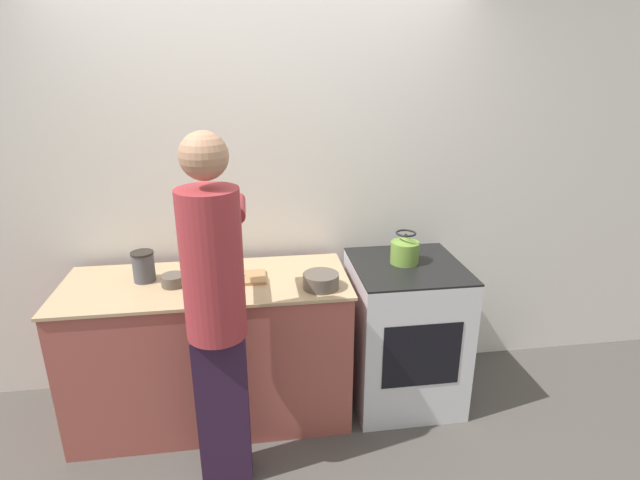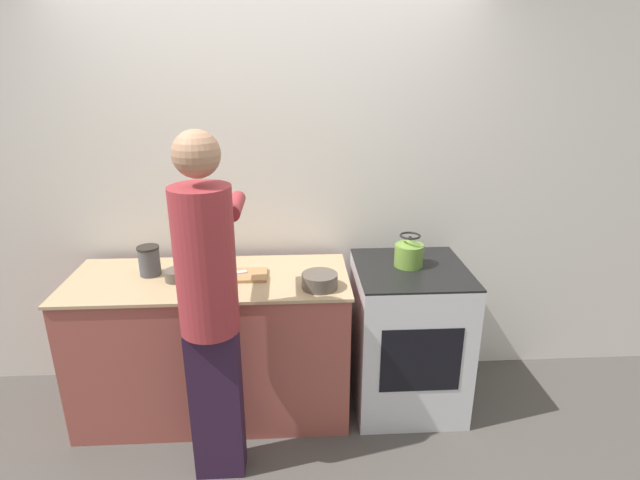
{
  "view_description": "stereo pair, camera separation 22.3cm",
  "coord_description": "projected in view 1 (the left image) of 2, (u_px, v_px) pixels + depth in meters",
  "views": [
    {
      "loc": [
        -0.09,
        -2.32,
        2.07
      ],
      "look_at": [
        0.28,
        0.22,
        1.14
      ],
      "focal_mm": 28.0,
      "sensor_mm": 36.0,
      "label": 1
    },
    {
      "loc": [
        0.13,
        -2.35,
        2.07
      ],
      "look_at": [
        0.28,
        0.22,
        1.14
      ],
      "focal_mm": 28.0,
      "sensor_mm": 36.0,
      "label": 2
    }
  ],
  "objects": [
    {
      "name": "bowl_mixing",
      "position": [
        173.0,
        280.0,
        2.76
      ],
      "size": [
        0.13,
        0.13,
        0.06
      ],
      "color": "brown",
      "rests_on": "counter"
    },
    {
      "name": "counter",
      "position": [
        212.0,
        350.0,
        2.97
      ],
      "size": [
        1.61,
        0.65,
        0.89
      ],
      "color": "#9E4C42",
      "rests_on": "ground_plane"
    },
    {
      "name": "person",
      "position": [
        216.0,
        304.0,
        2.32
      ],
      "size": [
        0.32,
        0.56,
        1.8
      ],
      "color": "#2B1730",
      "rests_on": "ground_plane"
    },
    {
      "name": "kettle",
      "position": [
        405.0,
        250.0,
        2.99
      ],
      "size": [
        0.17,
        0.17,
        0.2
      ],
      "color": "olive",
      "rests_on": "oven"
    },
    {
      "name": "knife",
      "position": [
        223.0,
        277.0,
        2.83
      ],
      "size": [
        0.24,
        0.08,
        0.01
      ],
      "rotation": [
        0.0,
        0.0,
        0.21
      ],
      "color": "silver",
      "rests_on": "cutting_board"
    },
    {
      "name": "oven",
      "position": [
        404.0,
        332.0,
        3.15
      ],
      "size": [
        0.65,
        0.67,
        0.92
      ],
      "color": "silver",
      "rests_on": "ground_plane"
    },
    {
      "name": "bowl_prep",
      "position": [
        321.0,
        281.0,
        2.73
      ],
      "size": [
        0.2,
        0.2,
        0.08
      ],
      "color": "brown",
      "rests_on": "counter"
    },
    {
      "name": "canister_jar",
      "position": [
        144.0,
        266.0,
        2.8
      ],
      "size": [
        0.13,
        0.13,
        0.17
      ],
      "color": "#4C4C51",
      "rests_on": "counter"
    },
    {
      "name": "wall_back",
      "position": [
        264.0,
        191.0,
        3.13
      ],
      "size": [
        8.0,
        0.05,
        2.6
      ],
      "color": "silver",
      "rests_on": "ground_plane"
    },
    {
      "name": "cutting_board",
      "position": [
        231.0,
        279.0,
        2.83
      ],
      "size": [
        0.39,
        0.19,
        0.02
      ],
      "color": "#A87A4C",
      "rests_on": "counter"
    },
    {
      "name": "ground_plane",
      "position": [
        278.0,
        441.0,
        2.88
      ],
      "size": [
        12.0,
        12.0,
        0.0
      ],
      "primitive_type": "plane",
      "color": "#4C4742"
    }
  ]
}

